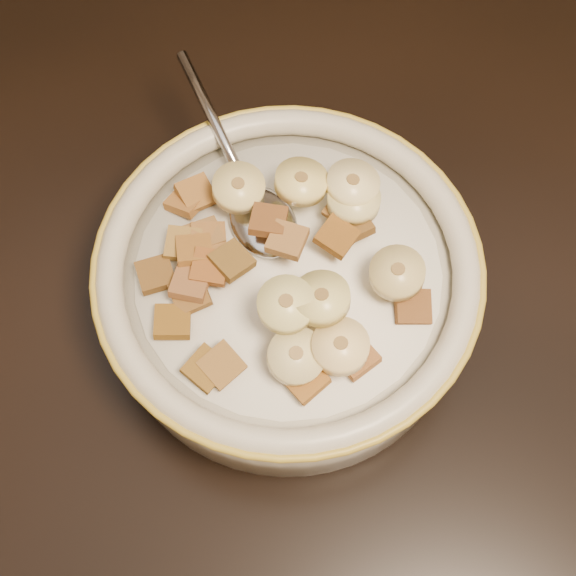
{
  "coord_description": "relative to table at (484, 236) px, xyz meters",
  "views": [
    {
      "loc": [
        -0.13,
        -0.27,
        1.22
      ],
      "look_at": [
        -0.13,
        -0.07,
        0.78
      ],
      "focal_mm": 50.0,
      "sensor_mm": 36.0,
      "label": 1
    }
  ],
  "objects": [
    {
      "name": "floor",
      "position": [
        0.0,
        0.0,
        -0.78
      ],
      "size": [
        4.0,
        4.5,
        0.1
      ],
      "primitive_type": "cube",
      "color": "#422816",
      "rests_on": "ground"
    },
    {
      "name": "table",
      "position": [
        0.0,
        0.0,
        0.0
      ],
      "size": [
        1.41,
        0.92,
        0.04
      ],
      "primitive_type": "cube",
      "rotation": [
        0.0,
        0.0,
        0.02
      ],
      "color": "black",
      "rests_on": "floor"
    },
    {
      "name": "cereal_bowl",
      "position": [
        -0.13,
        -0.07,
        0.05
      ],
      "size": [
        0.22,
        0.22,
        0.05
      ],
      "primitive_type": "cylinder",
      "color": "#ABA695",
      "rests_on": "table"
    },
    {
      "name": "milk",
      "position": [
        -0.13,
        -0.07,
        0.07
      ],
      "size": [
        0.18,
        0.18,
        0.0
      ],
      "primitive_type": "cylinder",
      "color": "white",
      "rests_on": "cereal_bowl"
    },
    {
      "name": "spoon",
      "position": [
        -0.15,
        -0.04,
        0.08
      ],
      "size": [
        0.06,
        0.06,
        0.01
      ],
      "primitive_type": "ellipsoid",
      "rotation": [
        0.0,
        0.0,
        3.62
      ],
      "color": "#ACAEB4",
      "rests_on": "cereal_bowl"
    },
    {
      "name": "cereal_square_0",
      "position": [
        -0.19,
        -0.06,
        0.08
      ],
      "size": [
        0.02,
        0.02,
        0.01
      ],
      "primitive_type": "cube",
      "rotation": [
        -0.23,
        0.07,
        0.18
      ],
      "color": "#98601C",
      "rests_on": "milk"
    },
    {
      "name": "cereal_square_1",
      "position": [
        -0.19,
        -0.08,
        0.08
      ],
      "size": [
        0.02,
        0.02,
        0.01
      ],
      "primitive_type": "cube",
      "rotation": [
        0.0,
        0.15,
        1.39
      ],
      "color": "brown",
      "rests_on": "milk"
    },
    {
      "name": "cereal_square_2",
      "position": [
        -0.21,
        -0.08,
        0.08
      ],
      "size": [
        0.03,
        0.03,
        0.01
      ],
      "primitive_type": "cube",
      "rotation": [
        -0.02,
        0.02,
        0.37
      ],
      "color": "brown",
      "rests_on": "milk"
    },
    {
      "name": "cereal_square_3",
      "position": [
        -0.12,
        -0.12,
        0.08
      ],
      "size": [
        0.03,
        0.03,
        0.01
      ],
      "primitive_type": "cube",
      "rotation": [
        0.19,
        -0.17,
        1.01
      ],
      "color": "brown",
      "rests_on": "milk"
    },
    {
      "name": "cereal_square_4",
      "position": [
        -0.17,
        -0.13,
        0.08
      ],
      "size": [
        0.03,
        0.03,
        0.01
      ],
      "primitive_type": "cube",
      "rotation": [
        0.21,
        -0.08,
        0.77
      ],
      "color": "brown",
      "rests_on": "milk"
    },
    {
      "name": "cereal_square_5",
      "position": [
        -0.19,
        -0.02,
        0.08
      ],
      "size": [
        0.03,
        0.03,
        0.01
      ],
      "primitive_type": "cube",
      "rotation": [
        0.21,
        0.12,
        0.58
      ],
      "color": "brown",
      "rests_on": "milk"
    },
    {
      "name": "cereal_square_6",
      "position": [
        -0.13,
        -0.06,
        0.09
      ],
      "size": [
        0.03,
        0.03,
        0.01
      ],
      "primitive_type": "cube",
      "rotation": [
        -0.05,
        0.03,
        1.25
      ],
      "color": "brown",
      "rests_on": "milk"
    },
    {
      "name": "cereal_square_7",
      "position": [
        -0.13,
        -0.09,
        0.09
      ],
      "size": [
        0.03,
        0.03,
        0.01
      ],
      "primitive_type": "cube",
      "rotation": [
        -0.0,
        0.12,
        1.2
      ],
      "color": "brown",
      "rests_on": "milk"
    },
    {
      "name": "cereal_square_8",
      "position": [
        -0.18,
        -0.07,
        0.09
      ],
      "size": [
        0.02,
        0.02,
        0.01
      ],
      "primitive_type": "cube",
      "rotation": [
        0.01,
        -0.11,
        1.44
      ],
      "color": "brown",
      "rests_on": "milk"
    },
    {
      "name": "cereal_square_9",
      "position": [
        -0.12,
        -0.14,
        0.08
      ],
      "size": [
        0.03,
        0.03,
        0.01
      ],
      "primitive_type": "cube",
      "rotation": [
        -0.07,
        -0.12,
        0.74
      ],
      "color": "brown",
      "rests_on": "milk"
    },
    {
      "name": "cereal_square_10",
      "position": [
        -0.17,
        -0.07,
        0.09
      ],
      "size": [
        0.03,
        0.03,
        0.01
      ],
      "primitive_type": "cube",
      "rotation": [
        0.01,
        0.17,
        0.76
      ],
      "color": "brown",
      "rests_on": "milk"
    },
    {
      "name": "cereal_square_11",
      "position": [
        -0.19,
        -0.09,
        0.08
      ],
      "size": [
        0.03,
        0.03,
        0.01
      ],
      "primitive_type": "cube",
      "rotation": [
        -0.2,
        -0.11,
        2.0
      ],
      "color": "brown",
      "rests_on": "milk"
    },
    {
      "name": "cereal_square_12",
      "position": [
        -0.18,
        -0.05,
        0.08
      ],
      "size": [
        0.03,
        0.03,
        0.01
      ],
      "primitive_type": "cube",
      "rotation": [
        -0.14,
        0.05,
        0.44
      ],
      "color": "brown",
      "rests_on": "milk"
    },
    {
      "name": "cereal_square_13",
      "position": [
        -0.1,
        -0.04,
        0.09
      ],
      "size": [
        0.03,
        0.03,
        0.01
      ],
      "primitive_type": "cube",
      "rotation": [
        -0.04,
        0.16,
        2.06
      ],
      "color": "brown",
      "rests_on": "milk"
    },
    {
      "name": "cereal_square_14",
      "position": [
        -0.06,
        -0.09,
        0.08
      ],
      "size": [
        0.02,
        0.02,
        0.01
      ],
      "primitive_type": "cube",
      "rotation": [
        0.21,
        0.14,
        0.07
      ],
      "color": "brown",
      "rests_on": "milk"
    },
    {
      "name": "cereal_square_15",
      "position": [
        -0.18,
        -0.05,
        0.08
      ],
      "size": [
        0.02,
        0.02,
        0.01
      ],
      "primitive_type": "cube",
      "rotation": [
        0.13,
        0.08,
        1.71
      ],
      "color": "#935F32",
      "rests_on": "milk"
    },
    {
      "name": "cereal_square_16",
      "position": [
        -0.19,
        -0.06,
        0.08
      ],
      "size": [
        0.02,
        0.02,
        0.01
      ],
      "primitive_type": "cube",
      "rotation": [
        0.06,
        -0.04,
        1.51
      ],
      "color": "olive",
      "rests_on": "milk"
    },
    {
      "name": "cereal_square_17",
      "position": [
        -0.15,
        -0.05,
        0.09
      ],
      "size": [
        0.02,
        0.02,
        0.01
      ],
      "primitive_type": "cube",
      "rotation": [
        0.01,
        0.14,
        1.45
      ],
      "color": "brown",
      "rests_on": "milk"
    },
    {
      "name": "cereal_square_18",
      "position": [
        -0.18,
        -0.13,
        0.08
      ],
      "size": [
        0.03,
        0.03,
        0.01
      ],
      "primitive_type": "cube",
      "rotation": [
        0.21,
        -0.01,
        0.94
      ],
      "color": "brown",
      "rests_on": "milk"
    },
    {
      "name": "cereal_square_19",
      "position": [
        -0.2,
        -0.02,
        0.08
      ],
      "size": [
        0.03,
        0.03,
        0.01
      ],
      "primitive_type": "cube",
      "rotation": [
        -0.23,
        0.17,
        1.06
      ],
      "color": "#945323",
      "rests_on": "milk"
    },
    {
      "name": "cereal_square_20",
      "position": [
        -0.2,
        -0.1,
        0.08
      ],
      "size": [
        0.02,
        0.02,
        0.01
      ],
      "primitive_type": "cube",
      "rotation": [
        0.07,
        0.11,
        1.64
      ],
      "color": "brown",
      "rests_on": "milk"
    },
    {
      "name": "cereal_square_21",
      "position": [
        -0.09,
        -0.12,
        0.08
      ],
      "size": [
        0.03,
        0.03,
        0.01
      ],
      "primitive_type": "cube",
      "rotation": [
        -0.1,
        -0.02,
        0.69
      ],
      "color": "#945A2E",
      "rests_on": "milk"
    },
    {
      "name": "cereal_square_22",
      "position": [
        -0.1,
        -0.03,
        0.08
      ],
      "size": [
        0.03,
        0.03,
        0.01
      ],
      "primitive_type": "cube",
      "rotation": [
        -0.23,
        -0.14,
        2.56
      ],
      "color": "olive",
      "rests_on": "milk"
    },
    {
      "name": "cereal_square_23",
      "position": [
        -0.11,
        -0.05,
        0.09
      ],
      "size": [
        0.03,
        0.03,
        0.01
      ],
      "primitive_type": "cube",
      "rotation": [
        0.02,
        -0.15,
        2.59
      ],
      "color": "brown",
      "rests_on": "milk"
    },
    {
      "name": "banana_slice_0",
      "position": [
        -0.1,
        -0.03,
        0.09
      ],
      "size": [
        0.04,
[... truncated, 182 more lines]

